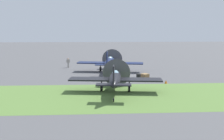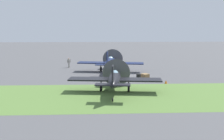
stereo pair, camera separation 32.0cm
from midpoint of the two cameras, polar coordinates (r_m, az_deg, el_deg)
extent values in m
plane|color=#515154|center=(39.12, 2.56, -0.99)|extent=(160.00, 160.00, 0.00)
cube|color=#567A38|center=(27.31, 4.89, -5.78)|extent=(120.00, 11.00, 0.01)
ellipsoid|color=#141E47|center=(40.73, -0.18, 1.74)|extent=(2.53, 7.63, 1.37)
cube|color=#141E47|center=(41.19, -0.11, 1.59)|extent=(10.76, 3.52, 0.15)
cube|color=#141E47|center=(37.23, -0.79, 2.51)|extent=(0.30, 1.22, 2.10)
cube|color=#141E47|center=(37.36, -0.78, 1.17)|extent=(3.65, 1.54, 0.11)
cone|color=#B7B24C|center=(44.70, 0.41, 2.46)|extent=(0.82, 0.87, 0.71)
cylinder|color=#4C4C51|center=(44.49, 0.38, 2.42)|extent=(3.50, 0.60, 3.53)
ellipsoid|color=#8CB2C6|center=(41.32, -0.08, 2.52)|extent=(1.01, 1.65, 0.77)
cylinder|color=black|center=(41.67, -2.28, 0.21)|extent=(0.36, 0.78, 0.75)
cylinder|color=black|center=(41.59, -2.29, 0.93)|extent=(0.13, 0.13, 1.06)
cylinder|color=black|center=(41.32, 2.11, 0.12)|extent=(0.36, 0.78, 0.75)
cylinder|color=black|center=(41.23, 2.12, 0.85)|extent=(0.13, 0.13, 1.06)
cylinder|color=black|center=(37.51, -0.80, -1.18)|extent=(0.19, 0.37, 0.35)
ellipsoid|color=black|center=(28.21, 0.91, -1.97)|extent=(2.16, 7.46, 1.34)
cube|color=black|center=(28.67, 0.95, -2.11)|extent=(10.52, 2.99, 0.15)
cube|color=black|center=(24.74, 0.53, -1.35)|extent=(0.24, 1.19, 2.06)
cube|color=black|center=(24.92, 0.53, -3.30)|extent=(3.55, 1.35, 0.11)
cone|color=#B7B24C|center=(32.08, 1.26, -0.53)|extent=(0.77, 0.83, 0.69)
cylinder|color=#4C4C51|center=(31.87, 1.25, -0.60)|extent=(3.44, 0.43, 3.46)
ellipsoid|color=#8CB2C6|center=(28.76, 0.98, -0.79)|extent=(0.92, 1.59, 0.76)
cylinder|color=black|center=(29.12, -2.13, -4.02)|extent=(0.32, 0.76, 0.74)
cylinder|color=black|center=(29.00, -2.14, -3.03)|extent=(0.13, 0.13, 1.04)
cylinder|color=black|center=(28.97, 4.07, -4.11)|extent=(0.32, 0.76, 0.74)
cylinder|color=black|center=(28.85, 4.08, -3.11)|extent=(0.13, 0.13, 1.04)
cylinder|color=black|center=(25.20, 0.51, -6.69)|extent=(0.17, 0.36, 0.35)
cylinder|color=#9E998E|center=(46.17, -9.41, 1.11)|extent=(0.30, 0.30, 0.88)
cylinder|color=#9E998E|center=(46.07, -9.44, 2.03)|extent=(0.38, 0.38, 0.62)
sphere|color=tan|center=(46.01, -9.46, 2.55)|extent=(0.23, 0.23, 0.23)
cylinder|color=#9E998E|center=(46.14, -9.13, 2.05)|extent=(0.11, 0.11, 0.59)
cylinder|color=#9E998E|center=(46.00, -9.75, 2.01)|extent=(0.11, 0.11, 0.59)
cylinder|color=black|center=(34.92, 6.21, -1.60)|extent=(0.60, 0.60, 0.90)
cube|color=olive|center=(36.50, 7.67, -1.34)|extent=(1.25, 1.25, 0.64)
cone|color=orange|center=(33.71, 12.24, -2.59)|extent=(0.36, 0.36, 0.44)
camera|label=1|loc=(0.16, -89.73, 0.05)|focal=40.89mm
camera|label=2|loc=(0.16, 90.27, -0.05)|focal=40.89mm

